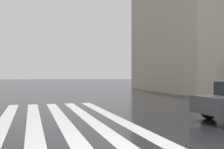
% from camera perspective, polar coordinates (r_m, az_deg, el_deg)
% --- Properties ---
extents(zebra_crossing, '(13.00, 7.50, 0.01)m').
position_cam_1_polar(zebra_crossing, '(9.89, -18.57, -9.68)').
color(zebra_crossing, silver).
rests_on(zebra_crossing, ground_plane).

